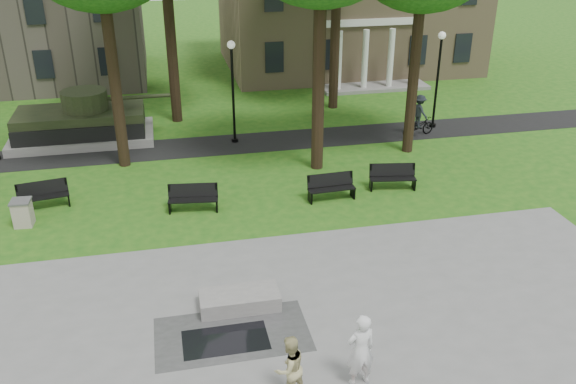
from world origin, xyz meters
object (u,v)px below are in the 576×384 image
Objects in this scene: friend_watching at (289,368)px; cyclist at (419,119)px; concrete_block at (240,300)px; trash_bin at (23,213)px; skateboarder at (360,350)px; park_bench_0 at (43,194)px.

cyclist is at bearing -146.34° from friend_watching.
trash_bin is (-6.68, 6.34, 0.24)m from concrete_block.
concrete_block is 1.08× the size of cyclist.
cyclist is at bearing 18.16° from trash_bin.
concrete_block is 4.28m from skateboarder.
friend_watching reaches higher than park_bench_0.
park_bench_0 is (-6.80, 11.24, -0.30)m from friend_watching.
cyclist is (10.35, 11.93, 0.59)m from concrete_block.
park_bench_0 is at bearing 128.86° from concrete_block.
trash_bin is at bearing -121.20° from park_bench_0.
park_bench_0 is 1.41m from trash_bin.
skateboarder is at bearing 136.07° from cyclist.
park_bench_0 is at bearing -60.47° from skateboarder.
trash_bin is at bearing -77.93° from friend_watching.
friend_watching is 0.79× the size of cyclist.
friend_watching is at bearing -53.64° from trash_bin.
skateboarder is at bearing -56.96° from concrete_block.
cyclist is 17.06m from park_bench_0.
concrete_block is 1.19× the size of park_bench_0.
trash_bin is (-0.51, -1.31, -0.04)m from park_bench_0.
concrete_block is 15.80m from cyclist.
skateboarder is 1.04× the size of park_bench_0.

